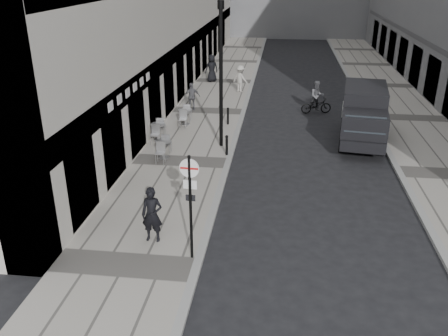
# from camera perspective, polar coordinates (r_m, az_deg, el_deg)

# --- Properties ---
(sidewalk) EXTENTS (4.00, 60.00, 0.12)m
(sidewalk) POSITION_cam_1_polar(r_m,az_deg,el_deg) (27.37, -1.88, 6.82)
(sidewalk) COLOR #9A948B
(sidewalk) RESTS_ON ground
(far_sidewalk) EXTENTS (4.00, 60.00, 0.12)m
(far_sidewalk) POSITION_cam_1_polar(r_m,az_deg,el_deg) (27.93, 21.14, 5.58)
(far_sidewalk) COLOR #9A948B
(far_sidewalk) RESTS_ON ground
(walking_man) EXTENTS (0.64, 0.42, 1.73)m
(walking_man) POSITION_cam_1_polar(r_m,az_deg,el_deg) (14.25, -8.65, -5.58)
(walking_man) COLOR black
(walking_man) RESTS_ON sidewalk
(sign_post) EXTENTS (0.54, 0.10, 3.12)m
(sign_post) POSITION_cam_1_polar(r_m,az_deg,el_deg) (12.78, -4.09, -3.14)
(sign_post) COLOR black
(sign_post) RESTS_ON sidewalk
(lamppost) EXTENTS (0.29, 0.29, 6.35)m
(lamppost) POSITION_cam_1_polar(r_m,az_deg,el_deg) (20.95, -0.37, 11.84)
(lamppost) COLOR black
(lamppost) RESTS_ON sidewalk
(bollard_near) EXTENTS (0.11, 0.11, 0.84)m
(bollard_near) POSITION_cam_1_polar(r_m,az_deg,el_deg) (20.66, 0.33, 2.69)
(bollard_near) COLOR black
(bollard_near) RESTS_ON sidewalk
(bollard_far) EXTENTS (0.11, 0.11, 0.84)m
(bollard_far) POSITION_cam_1_polar(r_m,az_deg,el_deg) (24.78, 0.47, 6.22)
(bollard_far) COLOR black
(bollard_far) RESTS_ON sidewalk
(panel_van) EXTENTS (2.62, 5.47, 2.48)m
(panel_van) POSITION_cam_1_polar(r_m,az_deg,el_deg) (23.46, 16.49, 6.46)
(panel_van) COLOR black
(panel_van) RESTS_ON ground
(cyclist) EXTENTS (1.81, 0.96, 1.86)m
(cyclist) POSITION_cam_1_polar(r_m,az_deg,el_deg) (27.54, 11.07, 7.94)
(cyclist) COLOR black
(cyclist) RESTS_ON ground
(pedestrian_a) EXTENTS (1.00, 0.69, 1.58)m
(pedestrian_a) POSITION_cam_1_polar(r_m,az_deg,el_deg) (27.27, -3.88, 8.56)
(pedestrian_a) COLOR #5E5E63
(pedestrian_a) RESTS_ON sidewalk
(pedestrian_b) EXTENTS (1.28, 1.12, 1.72)m
(pedestrian_b) POSITION_cam_1_polar(r_m,az_deg,el_deg) (31.42, 1.98, 10.70)
(pedestrian_b) COLOR #BBB7AD
(pedestrian_b) RESTS_ON sidewalk
(pedestrian_c) EXTENTS (1.10, 0.99, 1.90)m
(pedestrian_c) POSITION_cam_1_polar(r_m,az_deg,el_deg) (34.26, -1.49, 11.91)
(pedestrian_c) COLOR black
(pedestrian_c) RESTS_ON sidewalk
(cafe_table_near) EXTENTS (0.70, 1.58, 0.90)m
(cafe_table_near) POSITION_cam_1_polar(r_m,az_deg,el_deg) (20.48, -7.28, 2.42)
(cafe_table_near) COLOR #A8A8AA
(cafe_table_near) RESTS_ON sidewalk
(cafe_table_mid) EXTENTS (0.73, 1.65, 0.94)m
(cafe_table_mid) POSITION_cam_1_polar(r_m,az_deg,el_deg) (24.82, -4.69, 6.31)
(cafe_table_mid) COLOR silver
(cafe_table_mid) RESTS_ON sidewalk
(cafe_table_far) EXTENTS (0.73, 1.64, 0.94)m
(cafe_table_far) POSITION_cam_1_polar(r_m,az_deg,el_deg) (22.68, -7.93, 4.51)
(cafe_table_far) COLOR silver
(cafe_table_far) RESTS_ON sidewalk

